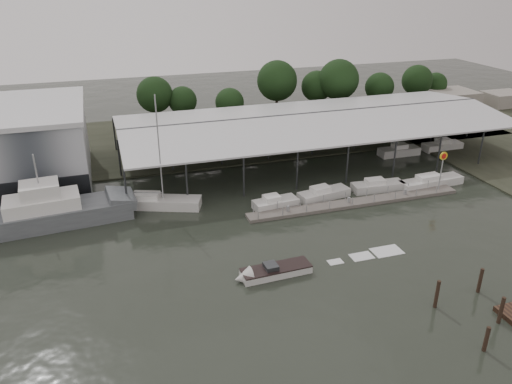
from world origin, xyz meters
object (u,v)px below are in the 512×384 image
object	(u,v)px
shell_fuel_sign	(442,164)
grey_trawler	(55,211)
speedboat_underway	(270,272)
white_sailboat	(158,202)

from	to	relation	value
shell_fuel_sign	grey_trawler	world-z (taller)	grey_trawler
grey_trawler	speedboat_underway	bearing A→B (deg)	-46.82
white_sailboat	speedboat_underway	xyz separation A→B (m)	(8.04, -18.39, -0.26)
grey_trawler	speedboat_underway	world-z (taller)	grey_trawler
shell_fuel_sign	grey_trawler	size ratio (longest dim) A/B	0.31
shell_fuel_sign	speedboat_underway	xyz separation A→B (m)	(-27.34, -11.70, -3.53)
grey_trawler	speedboat_underway	size ratio (longest dim) A/B	0.97
grey_trawler	white_sailboat	world-z (taller)	white_sailboat
grey_trawler	white_sailboat	size ratio (longest dim) A/B	1.27
speedboat_underway	shell_fuel_sign	bearing A→B (deg)	-159.28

